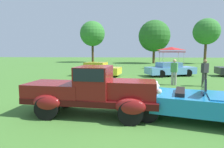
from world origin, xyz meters
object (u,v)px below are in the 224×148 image
show_car_skyblue (170,69)px  spectator_between_cars (205,72)px  show_car_yellow (97,69)px  canopy_tent_left_field (171,49)px  feature_pickup_truck (92,90)px  neighbor_convertible (198,102)px  spectator_near_truck (174,71)px

show_car_skyblue → spectator_between_cars: 5.06m
show_car_yellow → show_car_skyblue: same height
show_car_skyblue → canopy_tent_left_field: canopy_tent_left_field is taller
feature_pickup_truck → neighbor_convertible: feature_pickup_truck is taller
neighbor_convertible → show_car_yellow: 11.63m
spectator_between_cars → show_car_yellow: bearing=149.0°
neighbor_convertible → spectator_between_cars: bearing=66.8°
feature_pickup_truck → show_car_yellow: (-1.38, 10.31, -0.27)m
feature_pickup_truck → show_car_yellow: size_ratio=1.09×
show_car_yellow → spectator_near_truck: 7.03m
spectator_between_cars → feature_pickup_truck: bearing=-136.2°
neighbor_convertible → show_car_skyblue: bearing=81.7°
spectator_between_cars → canopy_tent_left_field: (0.65, 11.91, 1.51)m
show_car_skyblue → spectator_near_truck: 4.70m
show_car_skyblue → spectator_near_truck: (-0.79, -4.63, 0.31)m
show_car_skyblue → spectator_near_truck: spectator_near_truck is taller
neighbor_convertible → spectator_between_cars: size_ratio=2.81×
neighbor_convertible → spectator_between_cars: spectator_between_cars is taller
canopy_tent_left_field → neighbor_convertible: bearing=-100.3°
show_car_yellow → spectator_between_cars: spectator_between_cars is taller
neighbor_convertible → canopy_tent_left_field: canopy_tent_left_field is taller
spectator_near_truck → spectator_between_cars: size_ratio=1.00×
spectator_between_cars → show_car_skyblue: bearing=101.4°
feature_pickup_truck → spectator_near_truck: size_ratio=2.78×
feature_pickup_truck → canopy_tent_left_field: canopy_tent_left_field is taller
neighbor_convertible → show_car_yellow: neighbor_convertible is taller
show_car_skyblue → canopy_tent_left_field: bearing=76.6°
show_car_skyblue → spectator_near_truck: bearing=-99.7°
spectator_near_truck → spectator_between_cars: same height
neighbor_convertible → spectator_near_truck: size_ratio=2.81×
neighbor_convertible → spectator_between_cars: (2.61, 6.10, 0.33)m
spectator_near_truck → feature_pickup_truck: bearing=-124.8°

